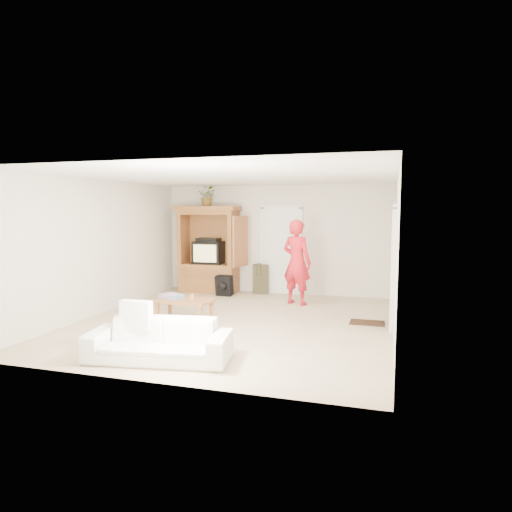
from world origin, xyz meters
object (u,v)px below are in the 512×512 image
(man, at_px, (297,262))
(sofa, at_px, (159,340))
(armoire, at_px, (210,255))
(coffee_table, at_px, (184,302))

(man, xyz_separation_m, sofa, (-1.04, -4.12, -0.63))
(armoire, bearing_deg, coffee_table, -77.32)
(armoire, height_order, sofa, armoire)
(armoire, xyz_separation_m, sofa, (1.29, -4.93, -0.63))
(armoire, xyz_separation_m, coffee_table, (0.62, -2.74, -0.58))
(sofa, xyz_separation_m, coffee_table, (-0.67, 2.19, 0.05))
(man, height_order, coffee_table, man)
(man, relative_size, coffee_table, 1.71)
(armoire, height_order, man, armoire)
(armoire, relative_size, man, 1.16)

